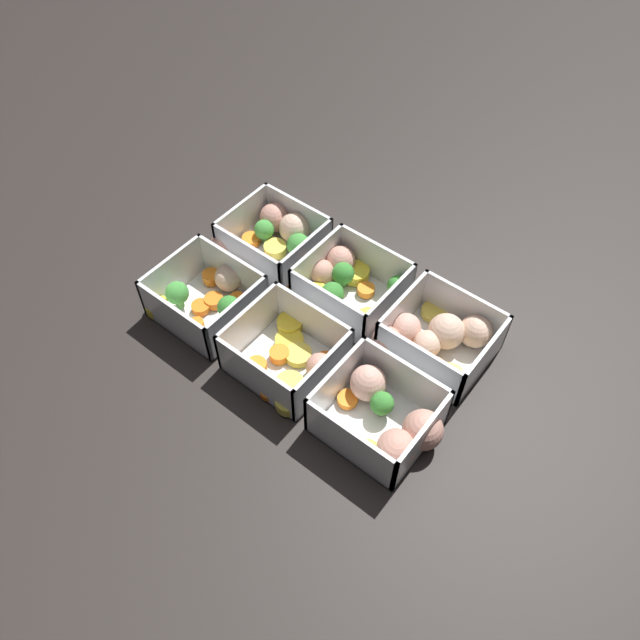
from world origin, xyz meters
The scene contains 7 objects.
ground_plane centered at (0.00, 0.00, 0.00)m, with size 4.00×4.00×0.00m, color #282321.
container_near_left centered at (-0.15, -0.07, 0.02)m, with size 0.14×0.14×0.07m.
container_near_center centered at (0.01, -0.07, 0.02)m, with size 0.14×0.15×0.07m.
container_near_right centered at (0.16, -0.07, 0.03)m, with size 0.15×0.12×0.07m.
container_far_left centered at (-0.16, 0.08, 0.03)m, with size 0.16×0.15×0.07m.
container_far_center centered at (-0.01, 0.08, 0.02)m, with size 0.15×0.13×0.07m.
container_far_right centered at (0.14, 0.07, 0.02)m, with size 0.14×0.14×0.07m.
Camera 1 is at (0.33, -0.41, 0.69)m, focal length 35.00 mm.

